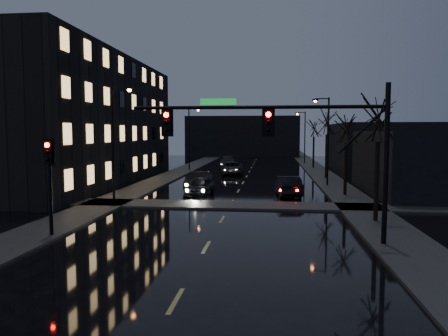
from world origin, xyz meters
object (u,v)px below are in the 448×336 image
(oncoming_car_c, at_px, (232,168))
(oncoming_car_a, at_px, (200,186))
(oncoming_car_b, at_px, (198,181))
(oncoming_car_d, at_px, (228,162))
(lead_car, at_px, (288,186))

(oncoming_car_c, bearing_deg, oncoming_car_a, -96.56)
(oncoming_car_b, relative_size, oncoming_car_c, 0.87)
(oncoming_car_b, height_order, oncoming_car_c, oncoming_car_b)
(oncoming_car_c, height_order, oncoming_car_d, oncoming_car_d)
(oncoming_car_b, height_order, lead_car, lead_car)
(oncoming_car_b, height_order, oncoming_car_d, oncoming_car_d)
(oncoming_car_d, bearing_deg, oncoming_car_c, -85.67)
(oncoming_car_a, distance_m, lead_car, 6.83)
(oncoming_car_d, bearing_deg, lead_car, -78.93)
(oncoming_car_a, xyz_separation_m, lead_car, (6.81, 0.47, 0.05))
(lead_car, bearing_deg, oncoming_car_d, -81.52)
(oncoming_car_c, height_order, lead_car, lead_car)
(oncoming_car_a, distance_m, oncoming_car_d, 27.04)
(oncoming_car_d, height_order, lead_car, oncoming_car_d)
(oncoming_car_d, relative_size, lead_car, 1.16)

